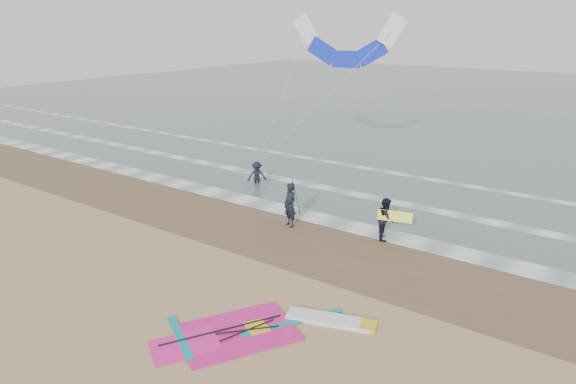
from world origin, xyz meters
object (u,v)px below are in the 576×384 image
Objects in this scene: person_standing at (290,205)px; surf_kite at (346,45)px; person_wading at (257,170)px; person_walking at (386,219)px; windsurf_rig at (263,330)px.

person_standing is 0.25× the size of surf_kite.
person_wading is 7.95m from surf_kite.
windsurf_rig is at bearing 155.57° from person_walking.
windsurf_rig is at bearing -39.20° from person_standing.
surf_kite is (-5.96, 14.83, 6.83)m from windsurf_rig.
person_wading is at bearing 162.72° from person_standing.
surf_kite reaches higher than person_walking.
surf_kite reaches higher than person_wading.
person_standing is 1.11× the size of person_walking.
person_wading is (-8.46, 2.70, -0.06)m from person_walking.
person_standing is at bearing 119.51° from windsurf_rig.
person_standing is 6.04m from person_wading.
person_wading reaches higher than windsurf_rig.
surf_kite is (2.50, 4.46, 6.09)m from person_wading.
windsurf_rig is at bearing -68.11° from surf_kite.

